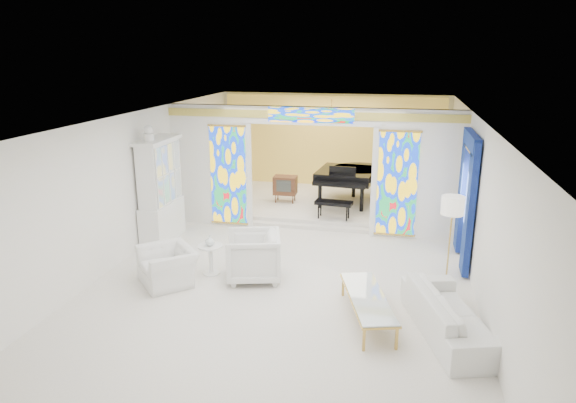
% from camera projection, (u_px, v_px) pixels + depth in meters
% --- Properties ---
extents(floor, '(12.00, 12.00, 0.00)m').
position_uv_depth(floor, '(294.00, 261.00, 10.75)').
color(floor, white).
rests_on(floor, ground).
extents(ceiling, '(7.00, 12.00, 0.02)m').
position_uv_depth(ceiling, '(294.00, 117.00, 9.91)').
color(ceiling, white).
rests_on(ceiling, wall_back).
extents(wall_back, '(7.00, 0.02, 3.00)m').
position_uv_depth(wall_back, '(333.00, 143.00, 15.95)').
color(wall_back, white).
rests_on(wall_back, floor).
extents(wall_front, '(7.00, 0.02, 3.00)m').
position_uv_depth(wall_front, '(162.00, 359.00, 4.70)').
color(wall_front, white).
rests_on(wall_front, floor).
extents(wall_left, '(0.02, 12.00, 3.00)m').
position_uv_depth(wall_left, '(135.00, 183.00, 11.04)').
color(wall_left, white).
rests_on(wall_left, floor).
extents(wall_right, '(0.02, 12.00, 3.00)m').
position_uv_depth(wall_right, '(476.00, 202.00, 9.61)').
color(wall_right, white).
rests_on(wall_right, floor).
extents(partition_wall, '(7.00, 0.22, 3.00)m').
position_uv_depth(partition_wall, '(311.00, 164.00, 12.15)').
color(partition_wall, white).
rests_on(partition_wall, floor).
extents(stained_glass_left, '(0.90, 0.04, 2.40)m').
position_uv_depth(stained_glass_left, '(228.00, 175.00, 12.57)').
color(stained_glass_left, gold).
rests_on(stained_glass_left, partition_wall).
extents(stained_glass_right, '(0.90, 0.04, 2.40)m').
position_uv_depth(stained_glass_right, '(397.00, 184.00, 11.74)').
color(stained_glass_right, gold).
rests_on(stained_glass_right, partition_wall).
extents(stained_glass_transom, '(2.00, 0.04, 0.34)m').
position_uv_depth(stained_glass_transom, '(311.00, 115.00, 11.73)').
color(stained_glass_transom, gold).
rests_on(stained_glass_transom, partition_wall).
extents(alcove_platform, '(6.80, 3.80, 0.18)m').
position_uv_depth(alcove_platform, '(323.00, 203.00, 14.57)').
color(alcove_platform, white).
rests_on(alcove_platform, floor).
extents(gold_curtain_back, '(6.70, 0.10, 2.90)m').
position_uv_depth(gold_curtain_back, '(332.00, 143.00, 15.84)').
color(gold_curtain_back, '#DBC54C').
rests_on(gold_curtain_back, wall_back).
extents(chandelier, '(0.48, 0.48, 0.30)m').
position_uv_depth(chandelier, '(331.00, 116.00, 13.74)').
color(chandelier, '#BA9341').
rests_on(chandelier, ceiling).
extents(blue_drapes, '(0.14, 1.85, 2.65)m').
position_uv_depth(blue_drapes, '(467.00, 189.00, 10.27)').
color(blue_drapes, navy).
rests_on(blue_drapes, wall_right).
extents(china_cabinet, '(0.56, 1.46, 2.72)m').
position_uv_depth(china_cabinet, '(160.00, 191.00, 11.63)').
color(china_cabinet, white).
rests_on(china_cabinet, floor).
extents(armchair_left, '(1.39, 1.39, 0.68)m').
position_uv_depth(armchair_left, '(168.00, 266.00, 9.64)').
color(armchair_left, white).
rests_on(armchair_left, floor).
extents(armchair_right, '(1.24, 1.22, 0.93)m').
position_uv_depth(armchair_right, '(253.00, 256.00, 9.79)').
color(armchair_right, white).
rests_on(armchair_right, floor).
extents(sofa, '(1.53, 2.45, 0.67)m').
position_uv_depth(sofa, '(451.00, 314.00, 7.89)').
color(sofa, white).
rests_on(sofa, floor).
extents(side_table, '(0.58, 0.58, 0.60)m').
position_uv_depth(side_table, '(211.00, 255.00, 10.01)').
color(side_table, white).
rests_on(side_table, floor).
extents(vase, '(0.22, 0.22, 0.20)m').
position_uv_depth(vase, '(210.00, 240.00, 9.92)').
color(vase, silver).
rests_on(vase, side_table).
extents(coffee_table, '(1.09, 1.99, 0.42)m').
position_uv_depth(coffee_table, '(368.00, 298.00, 8.27)').
color(coffee_table, silver).
rests_on(coffee_table, floor).
extents(floor_lamp, '(0.54, 0.54, 1.71)m').
position_uv_depth(floor_lamp, '(453.00, 210.00, 9.31)').
color(floor_lamp, '#BA9341').
rests_on(floor_lamp, floor).
extents(grand_piano, '(1.96, 2.89, 1.14)m').
position_uv_depth(grand_piano, '(352.00, 175.00, 14.16)').
color(grand_piano, black).
rests_on(grand_piano, alcove_platform).
extents(tv_console, '(0.64, 0.45, 0.73)m').
position_uv_depth(tv_console, '(285.00, 185.00, 14.23)').
color(tv_console, '#55331E').
rests_on(tv_console, alcove_platform).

